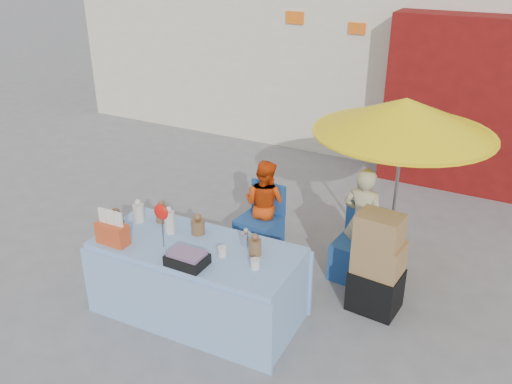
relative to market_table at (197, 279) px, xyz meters
The scene contains 9 objects.
ground 0.60m from the market_table, 91.89° to the left, with size 80.00×80.00×0.00m, color slate.
market_table is the anchor object (origin of this frame).
chair_left 1.43m from the market_table, 91.36° to the left, with size 0.52×0.51×0.85m.
chair_right 1.88m from the market_table, 49.44° to the left, with size 0.52×0.51×0.85m.
vendor_orange 1.56m from the market_table, 91.29° to the left, with size 0.56×0.44×1.16m, color #DE410B.
vendor_beige 1.99m from the market_table, 52.01° to the left, with size 0.48×0.31×1.31m, color #BCB285.
umbrella 2.72m from the market_table, 48.39° to the left, with size 1.90×1.90×2.09m.
box_stack 1.85m from the market_table, 30.78° to the left, with size 0.53×0.45×1.11m.
tarp_bundle 1.62m from the market_table, 153.72° to the left, with size 0.62×0.50×0.28m, color gold.
Camera 1 is at (2.73, -4.21, 3.56)m, focal length 38.00 mm.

